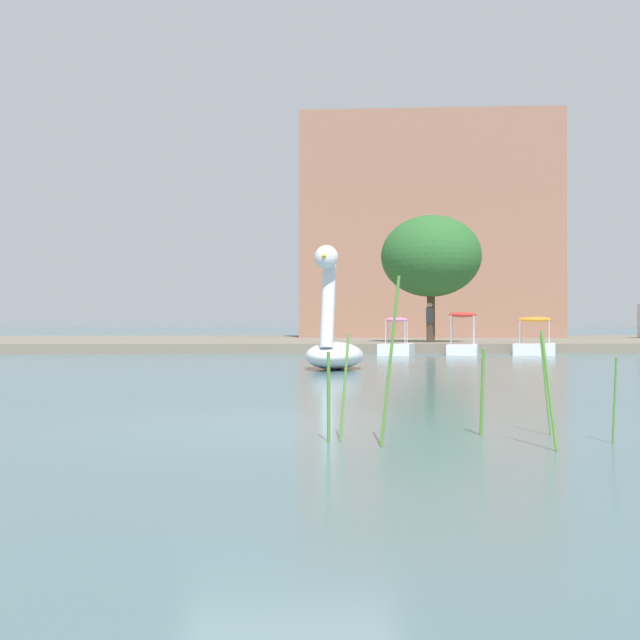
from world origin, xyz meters
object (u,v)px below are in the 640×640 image
at_px(tree_broadleaf_right, 431,256).
at_px(pedal_boat_pink, 396,345).
at_px(swan_boat, 334,345).
at_px(person_on_path, 430,321).
at_px(pedal_boat_red, 463,343).
at_px(pedal_boat_orange, 535,344).

bearing_deg(tree_broadleaf_right, pedal_boat_pink, -113.50).
distance_m(swan_boat, pedal_boat_pink, 10.50).
bearing_deg(person_on_path, pedal_boat_pink, -113.97).
height_order(tree_broadleaf_right, person_on_path, tree_broadleaf_right).
bearing_deg(swan_boat, pedal_boat_red, 62.50).
relative_size(swan_boat, tree_broadleaf_right, 0.52).
height_order(pedal_boat_pink, pedal_boat_orange, pedal_boat_orange).
xyz_separation_m(pedal_boat_orange, person_on_path, (-3.25, 4.22, 0.87)).
xyz_separation_m(swan_boat, pedal_boat_orange, (7.99, 10.24, -0.23)).
height_order(swan_boat, person_on_path, swan_boat).
relative_size(pedal_boat_pink, pedal_boat_red, 1.19).
relative_size(swan_boat, pedal_boat_orange, 1.12).
distance_m(swan_boat, pedal_boat_red, 11.41).
bearing_deg(pedal_boat_orange, tree_broadleaf_right, 124.54).
height_order(pedal_boat_orange, tree_broadleaf_right, tree_broadleaf_right).
distance_m(pedal_boat_pink, pedal_boat_red, 2.46).
relative_size(pedal_boat_red, person_on_path, 1.20).
distance_m(swan_boat, tree_broadleaf_right, 15.95).
xyz_separation_m(swan_boat, person_on_path, (4.74, 14.46, 0.64)).
height_order(swan_boat, pedal_boat_pink, swan_boat).
xyz_separation_m(pedal_boat_pink, tree_broadleaf_right, (2.04, 4.69, 3.64)).
bearing_deg(person_on_path, tree_broadleaf_right, 72.74).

